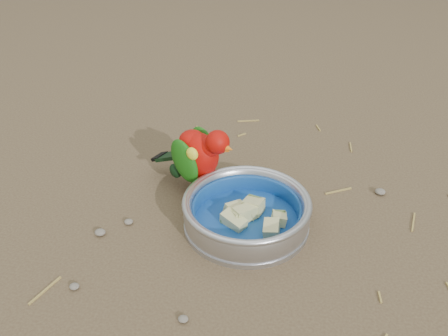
# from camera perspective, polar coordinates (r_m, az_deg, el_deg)

# --- Properties ---
(ground) EXTENTS (60.00, 60.00, 0.00)m
(ground) POSITION_cam_1_polar(r_m,az_deg,el_deg) (0.96, 4.75, -6.24)
(ground) COLOR brown
(food_bowl) EXTENTS (0.24, 0.24, 0.02)m
(food_bowl) POSITION_cam_1_polar(r_m,az_deg,el_deg) (0.95, 2.56, -6.23)
(food_bowl) COLOR #B2B2BA
(food_bowl) RESTS_ON ground
(bowl_wall) EXTENTS (0.24, 0.24, 0.04)m
(bowl_wall) POSITION_cam_1_polar(r_m,az_deg,el_deg) (0.93, 2.60, -4.80)
(bowl_wall) COLOR #B2B2BA
(bowl_wall) RESTS_ON food_bowl
(fruit_wedges) EXTENTS (0.14, 0.14, 0.03)m
(fruit_wedges) POSITION_cam_1_polar(r_m,az_deg,el_deg) (0.93, 2.59, -5.14)
(fruit_wedges) COLOR #C9C885
(fruit_wedges) RESTS_ON food_bowl
(lory_parrot) EXTENTS (0.20, 0.16, 0.15)m
(lory_parrot) POSITION_cam_1_polar(r_m,az_deg,el_deg) (1.00, -2.81, 0.91)
(lory_parrot) COLOR #AE0A05
(lory_parrot) RESTS_ON ground
(ground_debris) EXTENTS (0.90, 0.80, 0.01)m
(ground_debris) POSITION_cam_1_polar(r_m,az_deg,el_deg) (0.98, 7.11, -5.30)
(ground_debris) COLOR #A38944
(ground_debris) RESTS_ON ground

